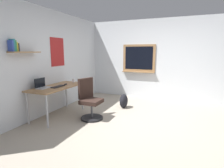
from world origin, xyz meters
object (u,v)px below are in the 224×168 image
at_px(office_chair, 90,102).
at_px(backpack, 124,101).
at_px(laptop, 42,86).
at_px(coffee_mug, 74,80).
at_px(desk, 58,89).
at_px(computer_mouse, 65,84).
at_px(keyboard, 58,86).

xyz_separation_m(office_chair, backpack, (1.07, -0.47, -0.21)).
xyz_separation_m(laptop, coffee_mug, (0.97, -0.19, -0.01)).
relative_size(desk, office_chair, 1.55).
bearing_deg(computer_mouse, backpack, -49.67).
bearing_deg(laptop, computer_mouse, -23.64).
bearing_deg(laptop, keyboard, -42.44).
height_order(office_chair, keyboard, office_chair).
bearing_deg(computer_mouse, laptop, 156.36).
relative_size(laptop, keyboard, 0.84).
distance_m(desk, computer_mouse, 0.24).
xyz_separation_m(desk, keyboard, (-0.07, -0.08, 0.08)).
distance_m(keyboard, coffee_mug, 0.71).
height_order(desk, office_chair, office_chair).
distance_m(office_chair, coffee_mug, 0.98).
distance_m(coffee_mug, backpack, 1.49).
height_order(keyboard, backpack, keyboard).
xyz_separation_m(coffee_mug, backpack, (0.58, -1.24, -0.59)).
relative_size(laptop, backpack, 0.79).
xyz_separation_m(office_chair, keyboard, (-0.22, 0.72, 0.35)).
bearing_deg(laptop, desk, -24.93).
height_order(desk, coffee_mug, coffee_mug).
height_order(office_chair, backpack, office_chair).
bearing_deg(office_chair, coffee_mug, 57.49).
height_order(office_chair, computer_mouse, office_chair).
bearing_deg(laptop, office_chair, -63.33).
distance_m(desk, backpack, 1.82).
bearing_deg(desk, laptop, 155.07).
xyz_separation_m(office_chair, coffee_mug, (0.49, 0.77, 0.38)).
xyz_separation_m(laptop, keyboard, (0.26, -0.24, -0.04)).
bearing_deg(computer_mouse, desk, 158.48).
bearing_deg(office_chair, computer_mouse, 85.23).
distance_m(desk, keyboard, 0.14).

